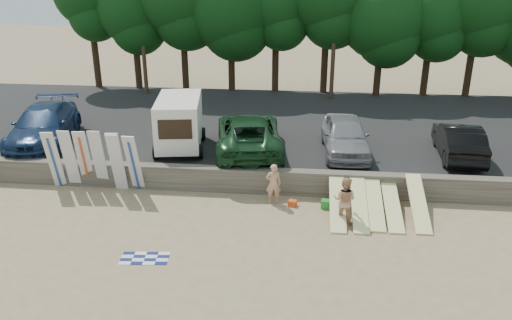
# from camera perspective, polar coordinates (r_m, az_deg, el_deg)

# --- Properties ---
(ground) EXTENTS (120.00, 120.00, 0.00)m
(ground) POSITION_cam_1_polar(r_m,az_deg,el_deg) (17.45, 3.50, -8.00)
(ground) COLOR tan
(ground) RESTS_ON ground
(seawall) EXTENTS (44.00, 0.50, 1.00)m
(seawall) POSITION_cam_1_polar(r_m,az_deg,el_deg) (19.91, 3.96, -2.53)
(seawall) COLOR #6B6356
(seawall) RESTS_ON ground
(parking_lot) EXTENTS (44.00, 14.50, 0.70)m
(parking_lot) POSITION_cam_1_polar(r_m,az_deg,el_deg) (26.99, 4.63, 3.60)
(parking_lot) COLOR #282828
(parking_lot) RESTS_ON ground
(treeline) EXTENTS (33.27, 6.21, 9.25)m
(treeline) POSITION_cam_1_polar(r_m,az_deg,el_deg) (32.84, 7.21, 17.30)
(treeline) COLOR #382616
(treeline) RESTS_ON parking_lot
(utility_poles) EXTENTS (25.80, 0.26, 9.00)m
(utility_poles) POSITION_cam_1_polar(r_m,az_deg,el_deg) (31.40, 9.02, 15.40)
(utility_poles) COLOR #473321
(utility_poles) RESTS_ON parking_lot
(box_trailer) EXTENTS (2.60, 3.97, 2.37)m
(box_trailer) POSITION_cam_1_polar(r_m,az_deg,el_deg) (22.70, -8.76, 4.42)
(box_trailer) COLOR white
(box_trailer) RESTS_ON parking_lot
(car_0) EXTENTS (3.66, 6.37, 1.74)m
(car_0) POSITION_cam_1_polar(r_m,az_deg,el_deg) (25.36, -23.07, 3.65)
(car_0) COLOR #15294A
(car_0) RESTS_ON parking_lot
(car_1) EXTENTS (3.65, 6.40, 1.68)m
(car_1) POSITION_cam_1_polar(r_m,az_deg,el_deg) (22.31, -0.84, 3.06)
(car_1) COLOR #163C1D
(car_1) RESTS_ON parking_lot
(car_2) EXTENTS (2.17, 4.87, 1.63)m
(car_2) POSITION_cam_1_polar(r_m,az_deg,el_deg) (22.47, 10.16, 2.78)
(car_2) COLOR gray
(car_2) RESTS_ON parking_lot
(car_3) EXTENTS (1.92, 4.67, 1.51)m
(car_3) POSITION_cam_1_polar(r_m,az_deg,el_deg) (23.37, 22.16, 2.06)
(car_3) COLOR black
(car_3) RESTS_ON parking_lot
(surfboard_upright_0) EXTENTS (0.56, 0.75, 2.53)m
(surfboard_upright_0) POSITION_cam_1_polar(r_m,az_deg,el_deg) (21.60, -22.09, 0.02)
(surfboard_upright_0) COLOR silver
(surfboard_upright_0) RESTS_ON ground
(surfboard_upright_1) EXTENTS (0.50, 0.57, 2.56)m
(surfboard_upright_1) POSITION_cam_1_polar(r_m,az_deg,el_deg) (21.39, -20.51, 0.09)
(surfboard_upright_1) COLOR silver
(surfboard_upright_1) RESTS_ON ground
(surfboard_upright_2) EXTENTS (0.57, 0.71, 2.54)m
(surfboard_upright_2) POSITION_cam_1_polar(r_m,az_deg,el_deg) (21.21, -19.04, 0.08)
(surfboard_upright_2) COLOR silver
(surfboard_upright_2) RESTS_ON ground
(surfboard_upright_3) EXTENTS (0.51, 0.54, 2.57)m
(surfboard_upright_3) POSITION_cam_1_polar(r_m,az_deg,el_deg) (20.94, -17.49, 0.03)
(surfboard_upright_3) COLOR silver
(surfboard_upright_3) RESTS_ON ground
(surfboard_upright_4) EXTENTS (0.56, 0.76, 2.53)m
(surfboard_upright_4) POSITION_cam_1_polar(r_m,az_deg,el_deg) (20.70, -15.63, -0.07)
(surfboard_upright_4) COLOR silver
(surfboard_upright_4) RESTS_ON ground
(surfboard_upright_5) EXTENTS (0.53, 0.72, 2.53)m
(surfboard_upright_5) POSITION_cam_1_polar(r_m,az_deg,el_deg) (20.47, -15.60, -0.30)
(surfboard_upright_5) COLOR silver
(surfboard_upright_5) RESTS_ON ground
(surfboard_upright_6) EXTENTS (0.51, 0.80, 2.51)m
(surfboard_upright_6) POSITION_cam_1_polar(r_m,az_deg,el_deg) (20.26, -13.80, -0.38)
(surfboard_upright_6) COLOR silver
(surfboard_upright_6) RESTS_ON ground
(surfboard_low_0) EXTENTS (0.56, 2.89, 0.93)m
(surfboard_low_0) POSITION_cam_1_polar(r_m,az_deg,el_deg) (18.46, 9.28, -4.90)
(surfboard_low_0) COLOR #FCF49F
(surfboard_low_0) RESTS_ON ground
(surfboard_low_1) EXTENTS (0.56, 2.89, 0.94)m
(surfboard_low_1) POSITION_cam_1_polar(r_m,az_deg,el_deg) (18.55, 11.70, -4.94)
(surfboard_low_1) COLOR #FCF49F
(surfboard_low_1) RESTS_ON ground
(surfboard_low_2) EXTENTS (0.56, 2.89, 0.96)m
(surfboard_low_2) POSITION_cam_1_polar(r_m,az_deg,el_deg) (18.80, 13.40, -4.69)
(surfboard_low_2) COLOR #FCF49F
(surfboard_low_2) RESTS_ON ground
(surfboard_low_3) EXTENTS (0.56, 2.92, 0.81)m
(surfboard_low_3) POSITION_cam_1_polar(r_m,az_deg,el_deg) (18.90, 15.28, -4.96)
(surfboard_low_3) COLOR #FCF49F
(surfboard_low_3) RESTS_ON ground
(surfboard_low_4) EXTENTS (0.56, 2.84, 1.09)m
(surfboard_low_4) POSITION_cam_1_polar(r_m,az_deg,el_deg) (19.02, 18.05, -4.65)
(surfboard_low_4) COLOR #FCF49F
(surfboard_low_4) RESTS_ON ground
(beachgoer_a) EXTENTS (0.63, 0.46, 1.60)m
(beachgoer_a) POSITION_cam_1_polar(r_m,az_deg,el_deg) (18.99, 2.01, -2.72)
(beachgoer_a) COLOR tan
(beachgoer_a) RESTS_ON ground
(beachgoer_b) EXTENTS (0.99, 0.87, 1.71)m
(beachgoer_b) POSITION_cam_1_polar(r_m,az_deg,el_deg) (17.85, 10.08, -4.53)
(beachgoer_b) COLOR tan
(beachgoer_b) RESTS_ON ground
(cooler) EXTENTS (0.42, 0.35, 0.32)m
(cooler) POSITION_cam_1_polar(r_m,az_deg,el_deg) (19.03, 8.04, -5.01)
(cooler) COLOR green
(cooler) RESTS_ON ground
(gear_bag) EXTENTS (0.36, 0.33, 0.22)m
(gear_bag) POSITION_cam_1_polar(r_m,az_deg,el_deg) (19.09, 4.18, -4.93)
(gear_bag) COLOR #DE4D1A
(gear_bag) RESTS_ON ground
(beach_towel) EXTENTS (1.64, 1.64, 0.00)m
(beach_towel) POSITION_cam_1_polar(r_m,az_deg,el_deg) (16.26, -12.60, -10.90)
(beach_towel) COLOR white
(beach_towel) RESTS_ON ground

